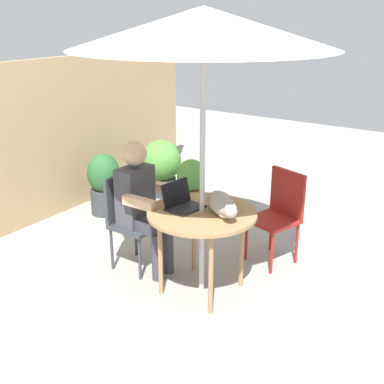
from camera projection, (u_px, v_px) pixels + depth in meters
ground_plane at (201, 289)px, 4.23m from camera, size 14.00×14.00×0.00m
fence_back at (16, 148)px, 5.18m from camera, size 5.70×0.08×1.81m
patio_table at (202, 219)px, 3.99m from camera, size 0.91×0.91×0.74m
patio_umbrella at (203, 28)px, 3.47m from camera, size 1.99×1.99×2.32m
chair_occupied at (129, 214)px, 4.47m from camera, size 0.40×0.40×0.89m
chair_empty at (280, 209)px, 4.57m from camera, size 0.51×0.51×0.89m
person_seated at (142, 200)px, 4.33m from camera, size 0.48×0.48×1.23m
laptop at (181, 200)px, 4.03m from camera, size 0.33×0.29×0.21m
cat at (222, 205)px, 3.89m from camera, size 0.49×0.50×0.17m
potted_plant_near_fence at (104, 183)px, 5.71m from camera, size 0.38×0.38×0.74m
potted_plant_by_chair at (161, 165)px, 6.32m from camera, size 0.53×0.53×0.73m
potted_plant_corner at (191, 182)px, 5.90m from camera, size 0.35×0.35×0.62m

